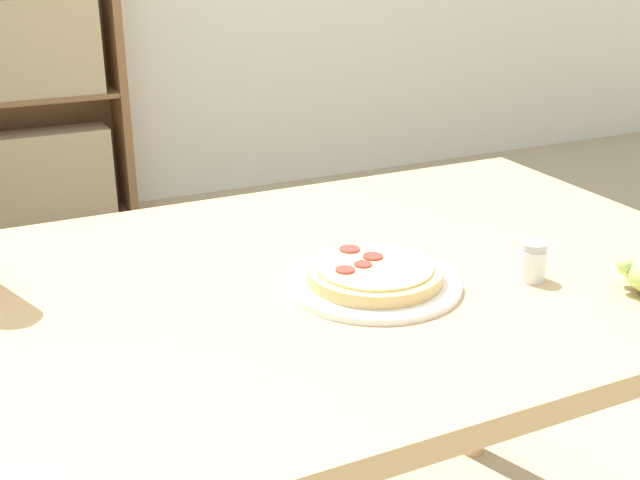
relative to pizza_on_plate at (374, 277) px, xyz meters
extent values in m
cube|color=tan|center=(-0.02, 0.07, -0.03)|extent=(1.26, 0.86, 0.03)
cylinder|color=tan|center=(0.55, 0.44, -0.41)|extent=(0.06, 0.06, 0.72)
cylinder|color=white|center=(0.00, 0.00, -0.01)|extent=(0.26, 0.26, 0.01)
cylinder|color=#DBB26B|center=(0.00, 0.00, 0.01)|extent=(0.20, 0.20, 0.02)
cylinder|color=#EACC7A|center=(0.00, 0.00, 0.02)|extent=(0.18, 0.18, 0.00)
cylinder|color=#A83328|center=(-0.01, 0.07, 0.02)|extent=(0.03, 0.03, 0.00)
cylinder|color=#A83328|center=(-0.05, 0.00, 0.02)|extent=(0.03, 0.03, 0.00)
cylinder|color=#A83328|center=(-0.02, 0.01, 0.02)|extent=(0.03, 0.03, 0.00)
cylinder|color=#A83328|center=(0.01, 0.03, 0.02)|extent=(0.03, 0.03, 0.00)
sphere|color=#A8CC66|center=(0.32, -0.18, 0.03)|extent=(0.02, 0.02, 0.02)
sphere|color=#A8CC66|center=(0.33, -0.16, 0.01)|extent=(0.02, 0.02, 0.02)
cylinder|color=white|center=(0.23, -0.08, 0.01)|extent=(0.04, 0.04, 0.05)
cylinder|color=#B7B7BC|center=(0.23, -0.08, 0.04)|extent=(0.04, 0.04, 0.01)
cube|color=brown|center=(0.19, 2.65, 0.08)|extent=(0.04, 0.25, 1.70)
cube|color=brown|center=(-0.20, 2.77, 0.08)|extent=(0.81, 0.01, 1.70)
cube|color=brown|center=(-0.20, 2.65, -0.75)|extent=(0.74, 0.24, 0.02)
cube|color=tan|center=(-0.20, 2.63, -0.54)|extent=(0.63, 0.18, 0.40)
cube|color=brown|center=(-0.20, 2.65, -0.20)|extent=(0.74, 0.24, 0.02)
cube|color=tan|center=(-0.20, 2.63, 0.01)|extent=(0.63, 0.18, 0.40)
camera|label=1|loc=(-0.54, -0.95, 0.49)|focal=45.00mm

